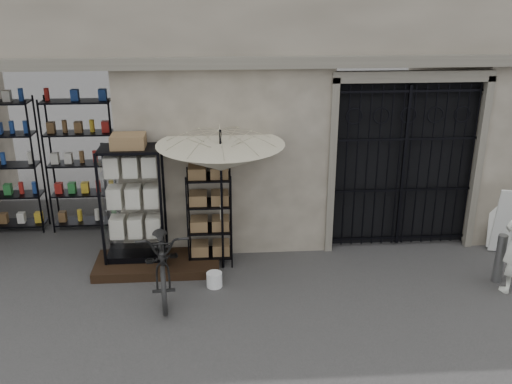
{
  "coord_description": "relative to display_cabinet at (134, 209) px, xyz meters",
  "views": [
    {
      "loc": [
        -1.38,
        -6.83,
        4.48
      ],
      "look_at": [
        -0.8,
        1.4,
        1.35
      ],
      "focal_mm": 40.0,
      "sensor_mm": 36.0,
      "label": 1
    }
  ],
  "objects": [
    {
      "name": "ground",
      "position": [
        2.74,
        -1.72,
        -0.99
      ],
      "size": [
        80.0,
        80.0,
        0.0
      ],
      "primitive_type": "plane",
      "color": "black",
      "rests_on": "ground"
    },
    {
      "name": "shop_recess",
      "position": [
        -1.76,
        1.08,
        0.51
      ],
      "size": [
        3.0,
        1.7,
        3.0
      ],
      "primitive_type": "cube",
      "color": "black",
      "rests_on": "ground"
    },
    {
      "name": "bicycle",
      "position": [
        0.5,
        -0.81,
        -0.99
      ],
      "size": [
        0.84,
        1.17,
        2.09
      ],
      "primitive_type": "imported",
      "rotation": [
        0.0,
        0.0,
        0.11
      ],
      "color": "black",
      "rests_on": "ground"
    },
    {
      "name": "easel_sign",
      "position": [
        6.3,
        0.05,
        -0.36
      ],
      "size": [
        0.71,
        0.77,
        1.21
      ],
      "rotation": [
        0.0,
        0.0,
        -0.22
      ],
      "color": "silver",
      "rests_on": "ground"
    },
    {
      "name": "display_cabinet",
      "position": [
        0.0,
        0.0,
        0.0
      ],
      "size": [
        0.99,
        0.69,
        2.02
      ],
      "rotation": [
        0.0,
        0.0,
        0.12
      ],
      "color": "black",
      "rests_on": "step_platform"
    },
    {
      "name": "market_umbrella",
      "position": [
        1.41,
        -0.22,
        1.02
      ],
      "size": [
        1.94,
        1.97,
        2.79
      ],
      "rotation": [
        0.0,
        0.0,
        0.14
      ],
      "color": "black",
      "rests_on": "ground"
    },
    {
      "name": "shop_shelving",
      "position": [
        -1.81,
        1.58,
        0.26
      ],
      "size": [
        2.7,
        0.5,
        2.5
      ],
      "primitive_type": "cube",
      "color": "black",
      "rests_on": "ground"
    },
    {
      "name": "iron_gate",
      "position": [
        4.49,
        0.56,
        0.51
      ],
      "size": [
        2.5,
        0.21,
        3.0
      ],
      "color": "black",
      "rests_on": "ground"
    },
    {
      "name": "steel_bollard",
      "position": [
        5.67,
        -0.96,
        -0.59
      ],
      "size": [
        0.15,
        0.15,
        0.79
      ],
      "primitive_type": "cylinder",
      "rotation": [
        0.0,
        0.0,
        -0.07
      ],
      "color": "slate",
      "rests_on": "ground"
    },
    {
      "name": "shopkeeper",
      "position": [
        5.79,
        -1.25,
        -0.99
      ],
      "size": [
        1.12,
        1.81,
        0.41
      ],
      "primitive_type": "imported",
      "rotation": [
        0.0,
        0.0,
        3.46
      ],
      "color": "white",
      "rests_on": "ground"
    },
    {
      "name": "step_platform",
      "position": [
        0.34,
        -0.17,
        -0.91
      ],
      "size": [
        2.0,
        0.9,
        0.15
      ],
      "primitive_type": "cube",
      "color": "black",
      "rests_on": "ground"
    },
    {
      "name": "white_bucket",
      "position": [
        1.26,
        -0.82,
        -0.87
      ],
      "size": [
        0.31,
        0.31,
        0.23
      ],
      "primitive_type": "cylinder",
      "rotation": [
        0.0,
        0.0,
        0.35
      ],
      "color": "white",
      "rests_on": "ground"
    },
    {
      "name": "wire_rack",
      "position": [
        1.21,
        0.02,
        -0.21
      ],
      "size": [
        0.82,
        0.7,
        1.59
      ],
      "rotation": [
        0.0,
        0.0,
        0.33
      ],
      "color": "black",
      "rests_on": "ground"
    }
  ]
}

